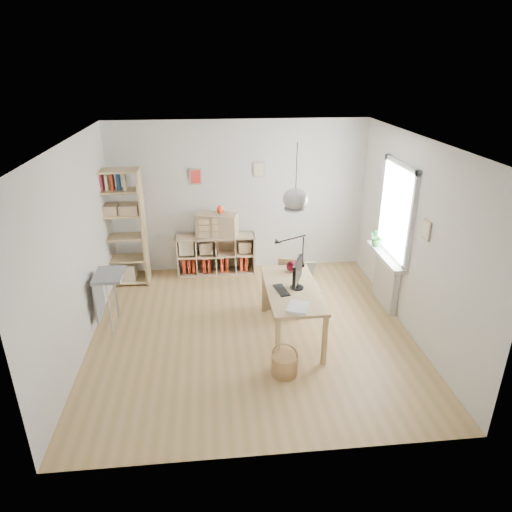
{
  "coord_description": "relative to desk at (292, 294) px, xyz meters",
  "views": [
    {
      "loc": [
        -0.51,
        -5.59,
        3.61
      ],
      "look_at": [
        0.1,
        0.3,
        1.05
      ],
      "focal_mm": 32.0,
      "sensor_mm": 36.0,
      "label": 1
    }
  ],
  "objects": [
    {
      "name": "ground",
      "position": [
        -0.55,
        0.15,
        -0.66
      ],
      "size": [
        4.5,
        4.5,
        0.0
      ],
      "primitive_type": "plane",
      "color": "tan",
      "rests_on": "ground"
    },
    {
      "name": "yarn_ball",
      "position": [
        0.08,
        0.52,
        0.18
      ],
      "size": [
        0.17,
        0.17,
        0.17
      ],
      "primitive_type": "sphere",
      "color": "#4A090D",
      "rests_on": "desk"
    },
    {
      "name": "radiator",
      "position": [
        1.64,
        0.75,
        -0.26
      ],
      "size": [
        0.1,
        0.8,
        0.8
      ],
      "primitive_type": "cube",
      "color": "silver",
      "rests_on": "ground"
    },
    {
      "name": "red_vase",
      "position": [
        -0.9,
        2.19,
        0.55
      ],
      "size": [
        0.13,
        0.13,
        0.15
      ],
      "primitive_type": "ellipsoid",
      "color": "#AD260E",
      "rests_on": "drawer_chest"
    },
    {
      "name": "tall_bookshelf",
      "position": [
        -2.59,
        1.95,
        0.43
      ],
      "size": [
        0.8,
        0.38,
        2.0
      ],
      "color": "tan",
      "rests_on": "ground"
    },
    {
      "name": "drawer_chest",
      "position": [
        -0.96,
        2.19,
        0.27
      ],
      "size": [
        0.77,
        0.5,
        0.4
      ],
      "primitive_type": "cube",
      "rotation": [
        0.0,
        0.0,
        -0.27
      ],
      "color": "tan",
      "rests_on": "cube_shelf"
    },
    {
      "name": "window_unit",
      "position": [
        1.68,
        0.75,
        0.89
      ],
      "size": [
        0.07,
        1.16,
        1.46
      ],
      "color": "white",
      "rests_on": "ground"
    },
    {
      "name": "desk",
      "position": [
        0.0,
        0.0,
        0.0
      ],
      "size": [
        0.7,
        1.5,
        0.75
      ],
      "color": "tan",
      "rests_on": "ground"
    },
    {
      "name": "keyboard",
      "position": [
        -0.16,
        -0.07,
        0.1
      ],
      "size": [
        0.19,
        0.37,
        0.02
      ],
      "primitive_type": "cube",
      "rotation": [
        0.0,
        0.0,
        0.19
      ],
      "color": "black",
      "rests_on": "desk"
    },
    {
      "name": "wicker_basket",
      "position": [
        -0.23,
        -0.86,
        -0.51
      ],
      "size": [
        0.32,
        0.32,
        0.45
      ],
      "rotation": [
        0.0,
        0.0,
        -0.33
      ],
      "color": "#A5754A",
      "rests_on": "ground"
    },
    {
      "name": "side_table",
      "position": [
        -2.59,
        0.5,
        0.01
      ],
      "size": [
        0.4,
        0.55,
        0.85
      ],
      "color": "gray",
      "rests_on": "ground"
    },
    {
      "name": "storage_chest",
      "position": [
        0.32,
        0.95,
        -0.46
      ],
      "size": [
        0.57,
        0.65,
        0.6
      ],
      "rotation": [
        0.0,
        0.0,
        -0.01
      ],
      "color": "silver",
      "rests_on": "ground"
    },
    {
      "name": "monitor",
      "position": [
        0.06,
        -0.01,
        0.32
      ],
      "size": [
        0.21,
        0.45,
        0.41
      ],
      "rotation": [
        0.0,
        0.0,
        -0.38
      ],
      "color": "black",
      "rests_on": "desk"
    },
    {
      "name": "paper_tray",
      "position": [
        -0.03,
        -0.55,
        0.11
      ],
      "size": [
        0.35,
        0.39,
        0.03
      ],
      "primitive_type": "cube",
      "rotation": [
        0.0,
        0.0,
        -0.38
      ],
      "color": "white",
      "rests_on": "desk"
    },
    {
      "name": "chair",
      "position": [
        0.09,
        0.67,
        -0.18
      ],
      "size": [
        0.51,
        0.51,
        0.83
      ],
      "rotation": [
        0.0,
        0.0,
        -0.31
      ],
      "color": "gray",
      "rests_on": "ground"
    },
    {
      "name": "potted_plant",
      "position": [
        1.57,
        1.1,
        0.36
      ],
      "size": [
        0.32,
        0.29,
        0.31
      ],
      "primitive_type": "imported",
      "rotation": [
        0.0,
        0.0,
        0.2
      ],
      "color": "#225C26",
      "rests_on": "windowsill"
    },
    {
      "name": "cube_shelf",
      "position": [
        -1.02,
        2.23,
        -0.36
      ],
      "size": [
        1.4,
        0.38,
        0.72
      ],
      "color": "tan",
      "rests_on": "ground"
    },
    {
      "name": "windowsill",
      "position": [
        1.59,
        0.75,
        0.17
      ],
      "size": [
        0.22,
        1.2,
        0.06
      ],
      "primitive_type": "cube",
      "color": "white",
      "rests_on": "radiator"
    },
    {
      "name": "room_shell",
      "position": [
        -0.0,
        0.0,
        1.34
      ],
      "size": [
        4.5,
        4.5,
        4.5
      ],
      "color": "white",
      "rests_on": "ground"
    },
    {
      "name": "task_lamp",
      "position": [
        0.04,
        0.61,
        0.44
      ],
      "size": [
        0.47,
        0.17,
        0.5
      ],
      "color": "black",
      "rests_on": "desk"
    }
  ]
}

